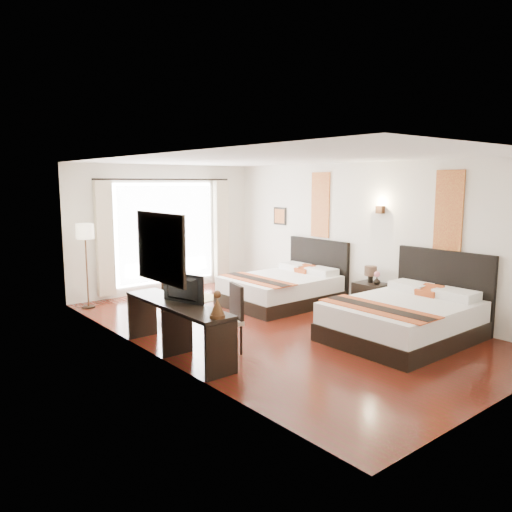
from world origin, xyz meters
TOP-DOWN VIEW (x-y plane):
  - floor at (0.00, 0.00)m, footprint 4.50×7.50m
  - ceiling at (0.00, 0.00)m, footprint 4.50×7.50m
  - wall_headboard at (2.25, 0.00)m, footprint 0.01×7.50m
  - wall_desk at (-2.25, 0.00)m, footprint 0.01×7.50m
  - wall_window at (0.00, 3.75)m, footprint 4.50×0.01m
  - wall_entry at (0.00, -3.75)m, footprint 4.50×0.01m
  - window_glass at (0.00, 3.73)m, footprint 2.40×0.02m
  - sheer_curtain at (0.00, 3.67)m, footprint 2.30×0.02m
  - drape_left at (-1.45, 3.63)m, footprint 0.35×0.14m
  - drape_right at (1.45, 3.63)m, footprint 0.35×0.14m
  - art_panel_near at (2.23, -1.75)m, footprint 0.03×0.50m
  - art_panel_far at (2.23, 1.14)m, footprint 0.03×0.50m
  - wall_sconce at (2.19, -0.41)m, footprint 0.10×0.14m
  - mirror_frame at (-2.22, -0.14)m, footprint 0.04×1.25m
  - mirror_glass at (-2.19, -0.14)m, footprint 0.01×1.12m
  - bed_near at (1.15, -1.75)m, footprint 2.31×1.80m
  - bed_far at (1.22, 1.14)m, footprint 2.18×1.70m
  - nightstand at (2.01, -0.41)m, footprint 0.47×0.58m
  - table_lamp at (2.04, -0.36)m, footprint 0.23×0.23m
  - vase at (1.99, -0.55)m, footprint 0.17×0.17m
  - console_desk at (-1.99, -0.14)m, footprint 0.50×2.20m
  - television at (-1.97, -0.20)m, footprint 0.31×0.71m
  - bronze_figurine at (-1.99, -1.14)m, footprint 0.26×0.26m
  - desk_chair at (-1.41, -0.48)m, footprint 0.55×0.55m
  - floor_lamp at (-1.97, 3.29)m, footprint 0.33×0.33m
  - side_table at (-0.50, 3.01)m, footprint 0.51×0.51m
  - fruit_bowl at (-0.47, 2.99)m, footprint 0.25×0.25m
  - window_chair at (-0.15, 2.87)m, footprint 0.50×0.50m
  - jute_rug at (-0.13, 2.58)m, footprint 1.43×1.10m

SIDE VIEW (x-z plane):
  - floor at x=0.00m, z-range -0.01..0.00m
  - jute_rug at x=-0.13m, z-range 0.00..0.01m
  - window_chair at x=-0.15m, z-range -0.17..0.71m
  - nightstand at x=2.01m, z-range 0.00..0.56m
  - side_table at x=-0.50m, z-range 0.00..0.59m
  - desk_chair at x=-1.41m, z-range -0.19..0.79m
  - bed_far at x=1.22m, z-range -0.30..0.93m
  - bed_near at x=1.15m, z-range -0.32..0.99m
  - console_desk at x=-1.99m, z-range 0.00..0.76m
  - vase at x=1.99m, z-range 0.50..0.64m
  - fruit_bowl at x=-0.47m, z-range 0.59..0.64m
  - table_lamp at x=2.04m, z-range 0.57..0.93m
  - bronze_figurine at x=-1.99m, z-range 0.75..1.06m
  - television at x=-1.97m, z-range 0.76..1.17m
  - drape_left at x=-1.45m, z-range 0.10..2.46m
  - drape_right at x=1.45m, z-range 0.10..2.46m
  - sheer_curtain at x=0.00m, z-range 0.25..2.35m
  - window_glass at x=0.00m, z-range 0.20..2.40m
  - floor_lamp at x=-1.97m, z-range 0.57..2.21m
  - wall_headboard at x=2.25m, z-range 0.00..2.80m
  - wall_desk at x=-2.25m, z-range 0.00..2.80m
  - wall_window at x=0.00m, z-range 0.00..2.80m
  - wall_entry at x=0.00m, z-range 0.00..2.80m
  - mirror_frame at x=-2.22m, z-range 1.08..2.02m
  - mirror_glass at x=-2.19m, z-range 1.14..1.96m
  - wall_sconce at x=2.19m, z-range 1.85..1.99m
  - art_panel_near at x=2.23m, z-range 1.27..2.62m
  - art_panel_far at x=2.23m, z-range 1.27..2.62m
  - ceiling at x=0.00m, z-range 2.78..2.80m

